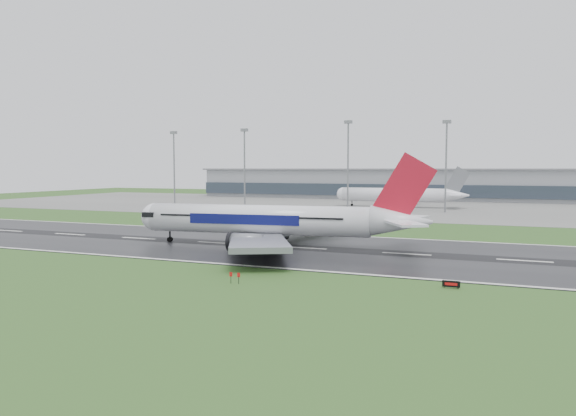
% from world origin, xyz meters
% --- Properties ---
extents(ground, '(520.00, 520.00, 0.00)m').
position_xyz_m(ground, '(0.00, 0.00, 0.00)').
color(ground, '#294F1D').
rests_on(ground, ground).
extents(runway, '(400.00, 45.00, 0.10)m').
position_xyz_m(runway, '(0.00, 0.00, 0.05)').
color(runway, black).
rests_on(runway, ground).
extents(apron, '(400.00, 130.00, 0.08)m').
position_xyz_m(apron, '(0.00, 125.00, 0.04)').
color(apron, slate).
rests_on(apron, ground).
extents(terminal, '(240.00, 36.00, 15.00)m').
position_xyz_m(terminal, '(0.00, 185.00, 7.50)').
color(terminal, gray).
rests_on(terminal, ground).
extents(main_airliner, '(66.86, 64.30, 17.97)m').
position_xyz_m(main_airliner, '(-6.09, 0.35, 9.09)').
color(main_airliner, white).
rests_on(main_airliner, runway).
extents(parked_airliner, '(54.84, 51.12, 15.95)m').
position_xyz_m(parked_airliner, '(-3.33, 120.56, 8.05)').
color(parked_airliner, white).
rests_on(parked_airliner, apron).
extents(runway_sign, '(2.31, 0.71, 1.04)m').
position_xyz_m(runway_sign, '(30.16, -26.35, 0.52)').
color(runway_sign, black).
rests_on(runway_sign, ground).
extents(floodmast_0, '(0.64, 0.64, 30.76)m').
position_xyz_m(floodmast_0, '(-96.95, 100.00, 15.38)').
color(floodmast_0, gray).
rests_on(floodmast_0, ground).
extents(floodmast_1, '(0.64, 0.64, 30.98)m').
position_xyz_m(floodmast_1, '(-62.80, 100.00, 15.49)').
color(floodmast_1, gray).
rests_on(floodmast_1, ground).
extents(floodmast_2, '(0.64, 0.64, 32.85)m').
position_xyz_m(floodmast_2, '(-18.85, 100.00, 16.43)').
color(floodmast_2, gray).
rests_on(floodmast_2, ground).
extents(floodmast_3, '(0.64, 0.64, 31.78)m').
position_xyz_m(floodmast_3, '(17.27, 100.00, 15.89)').
color(floodmast_3, gray).
rests_on(floodmast_3, ground).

